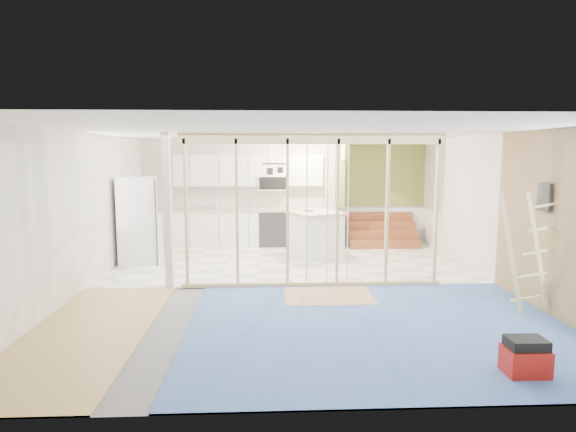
{
  "coord_description": "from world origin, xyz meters",
  "views": [
    {
      "loc": [
        -0.47,
        -7.95,
        2.25
      ],
      "look_at": [
        -0.08,
        0.6,
        1.14
      ],
      "focal_mm": 30.0,
      "sensor_mm": 36.0,
      "label": 1
    }
  ],
  "objects_px": {
    "fridge": "(138,221)",
    "island": "(316,235)",
    "toolbox": "(526,358)",
    "ladder": "(528,253)"
  },
  "relations": [
    {
      "from": "fridge",
      "to": "island",
      "type": "distance_m",
      "value": 3.74
    },
    {
      "from": "toolbox",
      "to": "ladder",
      "type": "xyz_separation_m",
      "value": [
        0.99,
        1.82,
        0.69
      ]
    },
    {
      "from": "island",
      "to": "ladder",
      "type": "relative_size",
      "value": 0.78
    },
    {
      "from": "island",
      "to": "toolbox",
      "type": "distance_m",
      "value": 5.96
    },
    {
      "from": "fridge",
      "to": "ladder",
      "type": "xyz_separation_m",
      "value": [
        6.25,
        -3.51,
        -0.01
      ]
    },
    {
      "from": "toolbox",
      "to": "island",
      "type": "bearing_deg",
      "value": 106.15
    },
    {
      "from": "toolbox",
      "to": "ladder",
      "type": "bearing_deg",
      "value": 62.36
    },
    {
      "from": "toolbox",
      "to": "fridge",
      "type": "bearing_deg",
      "value": 135.57
    },
    {
      "from": "ladder",
      "to": "toolbox",
      "type": "bearing_deg",
      "value": -108.87
    },
    {
      "from": "island",
      "to": "toolbox",
      "type": "relative_size",
      "value": 3.17
    }
  ]
}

